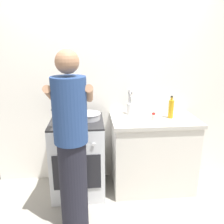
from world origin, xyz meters
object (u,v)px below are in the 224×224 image
(mixing_bowl, at_px, (89,116))
(spice_bottle, at_px, (154,116))
(oil_bottle, at_px, (171,109))
(utensil_crock, at_px, (131,107))
(stove_range, at_px, (78,157))
(pot, at_px, (64,114))
(person, at_px, (72,145))

(mixing_bowl, bearing_deg, spice_bottle, -6.95)
(oil_bottle, bearing_deg, utensil_crock, 157.09)
(stove_range, bearing_deg, utensil_crock, 16.57)
(stove_range, height_order, spice_bottle, spice_bottle)
(stove_range, relative_size, pot, 3.16)
(spice_bottle, relative_size, oil_bottle, 0.32)
(utensil_crock, distance_m, oil_bottle, 0.48)
(stove_range, bearing_deg, person, -91.59)
(oil_bottle, height_order, person, person)
(spice_bottle, height_order, oil_bottle, oil_bottle)
(pot, distance_m, mixing_bowl, 0.28)
(stove_range, bearing_deg, mixing_bowl, 17.34)
(stove_range, height_order, pot, pot)
(mixing_bowl, xyz_separation_m, person, (-0.16, -0.62, -0.08))
(utensil_crock, height_order, person, person)
(utensil_crock, bearing_deg, stove_range, -163.43)
(mixing_bowl, distance_m, spice_bottle, 0.74)
(stove_range, relative_size, utensil_crock, 2.79)
(utensil_crock, distance_m, person, 1.03)
(stove_range, height_order, mixing_bowl, mixing_bowl)
(stove_range, relative_size, spice_bottle, 10.85)
(pot, relative_size, spice_bottle, 3.44)
(utensil_crock, bearing_deg, person, -130.86)
(mixing_bowl, xyz_separation_m, utensil_crock, (0.51, 0.15, 0.06))
(stove_range, distance_m, pot, 0.53)
(spice_bottle, relative_size, person, 0.05)
(oil_bottle, bearing_deg, spice_bottle, -166.45)
(mixing_bowl, bearing_deg, pot, 178.50)
(mixing_bowl, height_order, oil_bottle, oil_bottle)
(utensil_crock, height_order, spice_bottle, utensil_crock)
(mixing_bowl, height_order, spice_bottle, spice_bottle)
(person, bearing_deg, pot, 101.20)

